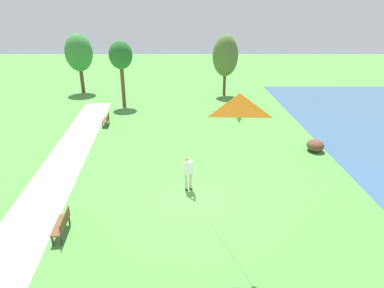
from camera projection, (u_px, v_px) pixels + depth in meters
name	position (u px, v px, depth m)	size (l,w,h in m)	color
ground_plane	(194.00, 198.00, 15.91)	(120.00, 120.00, 0.00)	#4C8E3D
walkway_path	(56.00, 178.00, 17.80)	(2.40, 32.00, 0.02)	#B7AD99
person_kite_flyer	(190.00, 171.00, 16.31)	(0.49, 0.63, 1.83)	#232328
flying_kite	(240.00, 108.00, 10.89)	(2.36, 4.08, 4.10)	orange
park_bench_near_walkway	(64.00, 223.00, 13.16)	(0.61, 1.54, 0.88)	brown
park_bench_far_walkway	(108.00, 119.00, 26.10)	(0.61, 1.54, 0.88)	brown
tree_horizon_far	(227.00, 56.00, 34.28)	(2.66, 2.20, 6.27)	brown
tree_treeline_center	(122.00, 56.00, 30.06)	(2.13, 2.09, 6.02)	brown
tree_treeline_left	(81.00, 53.00, 35.49)	(2.90, 2.87, 6.31)	brown
lakeside_shrub	(317.00, 146.00, 21.21)	(1.06, 1.23, 0.76)	brown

